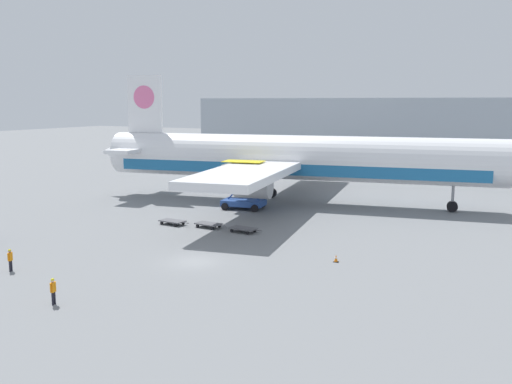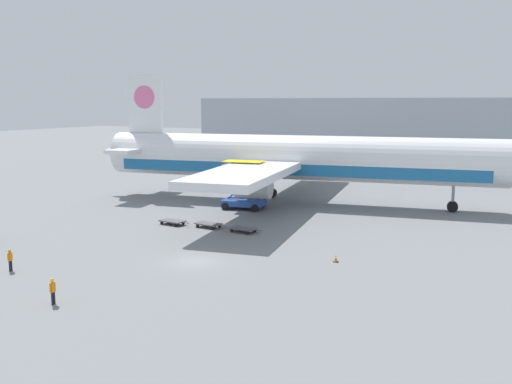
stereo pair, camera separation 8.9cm
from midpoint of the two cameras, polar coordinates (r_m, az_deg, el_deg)
The scene contains 10 objects.
ground_plane at distance 48.68m, azimuth -6.18°, elevation -6.94°, with size 400.00×400.00×0.00m, color slate.
terminal_building at distance 115.72m, azimuth 16.12°, elevation 5.54°, with size 90.00×18.20×14.00m.
airplane_main at distance 75.21m, azimuth 3.44°, elevation 3.29°, with size 57.57×48.65×17.00m.
scissor_lift_loader at distance 71.34m, azimuth -1.19°, elevation 0.09°, with size 5.67×4.20×6.04m.
baggage_dolly_lead at distance 63.15m, azimuth -8.30°, elevation -2.90°, with size 3.75×1.70×0.48m.
baggage_dolly_second at distance 61.24m, azimuth -4.72°, elevation -3.21°, with size 3.75×1.70×0.48m.
baggage_dolly_third at distance 58.88m, azimuth -1.24°, elevation -3.68°, with size 3.75×1.70×0.48m.
ground_crew_near at distance 40.57m, azimuth -19.61°, elevation -9.11°, with size 0.28×0.56×1.83m.
ground_crew_far at distance 49.46m, azimuth -23.33°, elevation -6.08°, with size 0.31×0.55×1.83m.
traffic_cone_near at distance 48.69m, azimuth 8.04°, elevation -6.60°, with size 0.40×0.40×0.63m.
Camera 2 is at (26.77, -38.40, 13.36)m, focal length 40.00 mm.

